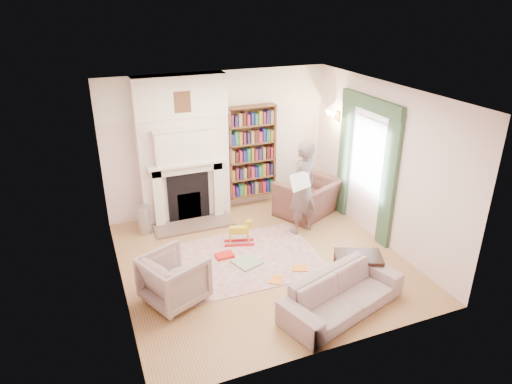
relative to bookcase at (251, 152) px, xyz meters
name	(u,v)px	position (x,y,z in m)	size (l,w,h in m)	color
floor	(262,260)	(-0.65, -2.12, -1.18)	(4.50, 4.50, 0.00)	#8E5D38
ceiling	(262,93)	(-0.65, -2.12, 1.62)	(4.50, 4.50, 0.00)	white
wall_back	(218,143)	(-0.65, 0.13, 0.22)	(4.50, 4.50, 0.00)	silver
wall_front	(338,254)	(-0.65, -4.37, 0.22)	(4.50, 4.50, 0.00)	silver
wall_left	(113,206)	(-2.90, -2.12, 0.22)	(4.50, 4.50, 0.00)	silver
wall_right	(382,165)	(1.60, -2.12, 0.22)	(4.50, 4.50, 0.00)	silver
fireplace	(184,151)	(-1.40, -0.07, 0.21)	(1.70, 0.58, 2.80)	silver
bookcase	(251,152)	(0.00, 0.00, 0.00)	(1.00, 0.24, 1.85)	brown
window	(368,155)	(1.58, -1.72, 0.27)	(0.02, 0.90, 1.30)	silver
curtain_left	(389,182)	(1.55, -2.42, 0.02)	(0.07, 0.32, 2.40)	#324B30
curtain_right	(344,156)	(1.55, -1.02, 0.02)	(0.07, 0.32, 2.40)	#324B30
pelmet	(371,104)	(1.54, -1.72, 1.20)	(0.09, 1.70, 0.24)	#324B30
wall_sconce	(329,117)	(1.38, -0.62, 0.72)	(0.20, 0.24, 0.24)	gold
rug	(246,259)	(-0.87, -1.99, -1.17)	(2.41, 1.85, 0.01)	beige
armchair_reading	(307,198)	(0.87, -0.86, -0.81)	(1.13, 0.98, 0.73)	#4E2B29
armchair_left	(174,279)	(-2.23, -2.65, -0.81)	(0.79, 0.81, 0.74)	#B4A694
sofa	(342,294)	(-0.10, -3.75, -0.90)	(1.88, 0.73, 0.55)	#B4A595
man_reading	(302,188)	(0.42, -1.46, -0.29)	(0.65, 0.43, 1.78)	#62514E
newspaper	(300,181)	(0.27, -1.66, -0.05)	(0.44, 0.02, 0.31)	white
coffee_table	(357,268)	(0.51, -3.21, -0.95)	(0.70, 0.45, 0.45)	#321A11
paraffin_heater	(144,220)	(-2.30, -0.45, -0.90)	(0.24, 0.24, 0.55)	#9E9FA5
rocking_horse	(239,233)	(-0.82, -1.48, -0.94)	(0.53, 0.21, 0.47)	gold
board_game	(247,262)	(-0.92, -2.13, -1.15)	(0.40, 0.40, 0.03)	#DFDB4E
game_box_lid	(225,256)	(-1.20, -1.81, -1.14)	(0.30, 0.20, 0.05)	red
comic_annuals	(288,274)	(-0.43, -2.68, -1.16)	(0.78, 0.43, 0.02)	red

